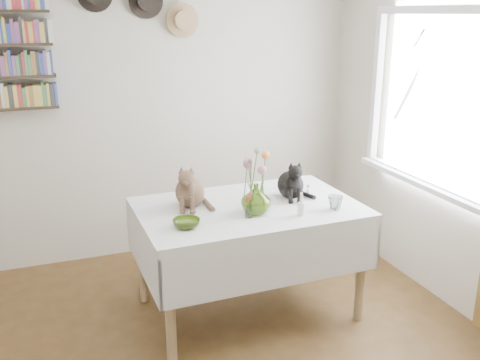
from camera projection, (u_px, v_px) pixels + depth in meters
name	position (u px, v px, depth m)	size (l,w,h in m)	color
room	(213.00, 199.00, 2.58)	(4.08, 4.58, 2.58)	brown
window	(435.00, 115.00, 3.91)	(0.12, 1.52, 1.32)	white
dining_table	(248.00, 233.00, 3.79)	(1.55, 1.02, 0.82)	white
tabby_cat	(190.00, 184.00, 3.67)	(0.22, 0.28, 0.33)	brown
black_cat	(291.00, 178.00, 3.86)	(0.20, 0.25, 0.30)	black
flower_vase	(256.00, 199.00, 3.56)	(0.20, 0.20, 0.21)	#86AA36
green_bowl	(186.00, 223.00, 3.35)	(0.17, 0.17, 0.05)	#86AA36
drinking_glass	(335.00, 203.00, 3.65)	(0.10, 0.10, 0.10)	white
candlestick	(301.00, 208.00, 3.54)	(0.04, 0.04, 0.16)	white
berry_jar	(249.00, 205.00, 3.49)	(0.05, 0.05, 0.19)	white
porcelain_figurine	(308.00, 190.00, 3.93)	(0.05, 0.05, 0.09)	white
flower_bouquet	(255.00, 164.00, 3.50)	(0.17, 0.12, 0.39)	#4C7233
wall_hats	(142.00, 5.00, 4.30)	(0.98, 0.09, 0.48)	black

